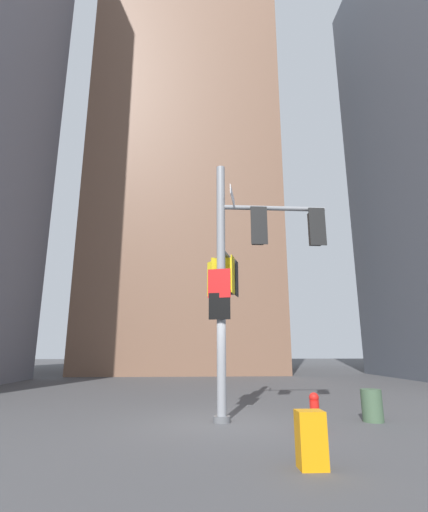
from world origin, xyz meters
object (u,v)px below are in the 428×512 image
fire_hydrant (315,410)px  trash_bin (372,405)px  signal_pole_assembly (239,268)px  newspaper_box (311,439)px

fire_hydrant → trash_bin: fire_hydrant is taller
signal_pole_assembly → fire_hydrant: (1.58, -1.29, -3.70)m
signal_pole_assembly → fire_hydrant: bearing=-39.3°
signal_pole_assembly → newspaper_box: bearing=-82.3°
signal_pole_assembly → newspaper_box: size_ratio=8.23×
signal_pole_assembly → trash_bin: 5.07m
newspaper_box → signal_pole_assembly: bearing=97.7°
signal_pole_assembly → trash_bin: (3.40, -0.42, -3.74)m
fire_hydrant → newspaper_box: 3.07m
newspaper_box → fire_hydrant: bearing=70.7°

